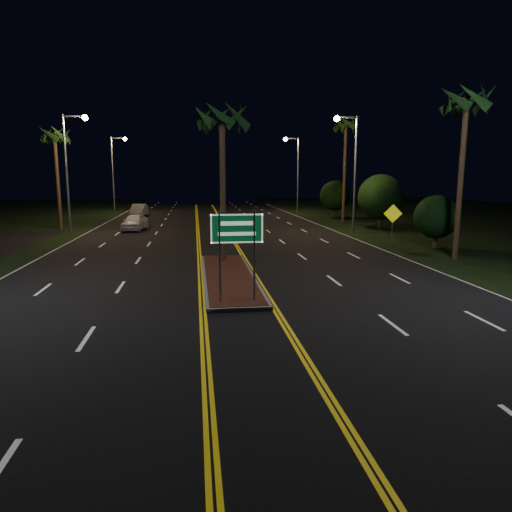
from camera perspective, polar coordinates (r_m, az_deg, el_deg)
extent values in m
plane|color=black|center=(13.50, -1.23, -9.37)|extent=(120.00, 120.00, 0.00)
cube|color=gray|center=(20.20, -3.44, -2.62)|extent=(2.25, 10.25, 0.15)
cube|color=#592819|center=(20.18, -3.44, -2.38)|extent=(2.00, 10.00, 0.02)
cylinder|color=gray|center=(15.72, -4.56, -0.03)|extent=(0.08, 0.08, 3.20)
cylinder|color=gray|center=(15.83, -0.22, 0.07)|extent=(0.08, 0.08, 3.20)
cube|color=#07471E|center=(15.63, -2.41, 3.45)|extent=(1.80, 0.04, 1.00)
cube|color=white|center=(15.60, -2.40, 3.44)|extent=(1.80, 0.01, 1.00)
cylinder|color=gray|center=(37.90, -22.58, 9.27)|extent=(0.18, 0.18, 9.00)
cube|color=gray|center=(37.96, -21.82, 15.92)|extent=(1.60, 0.12, 0.12)
sphere|color=#FABA70|center=(37.77, -20.59, 15.87)|extent=(0.44, 0.44, 0.44)
cylinder|color=gray|center=(57.47, -17.46, 9.56)|extent=(0.18, 0.18, 9.00)
cube|color=gray|center=(57.51, -16.89, 13.93)|extent=(1.60, 0.12, 0.12)
sphere|color=#FABA70|center=(57.38, -16.07, 13.88)|extent=(0.44, 0.44, 0.44)
cylinder|color=gray|center=(36.81, 12.27, 9.80)|extent=(0.18, 0.18, 9.00)
cube|color=gray|center=(36.81, 11.31, 16.63)|extent=(1.60, 0.12, 0.12)
sphere|color=#FABA70|center=(36.56, 10.06, 16.55)|extent=(0.44, 0.44, 0.44)
cylinder|color=gray|center=(56.05, 5.26, 9.97)|extent=(0.18, 0.18, 9.00)
cube|color=gray|center=(56.05, 4.51, 14.43)|extent=(1.60, 0.12, 0.12)
sphere|color=#FABA70|center=(55.88, 3.68, 14.35)|extent=(0.44, 0.44, 0.44)
cylinder|color=#382819|center=(23.22, -4.18, 8.17)|extent=(0.28, 0.28, 7.50)
cylinder|color=#382819|center=(42.23, -23.53, 8.52)|extent=(0.28, 0.28, 8.00)
cylinder|color=#382819|center=(26.59, 24.22, 8.64)|extent=(0.28, 0.28, 8.50)
cylinder|color=#382819|center=(44.96, 10.99, 10.16)|extent=(0.28, 0.28, 9.50)
cylinder|color=#382819|center=(30.81, 21.42, 1.79)|extent=(0.24, 0.24, 0.90)
sphere|color=black|center=(30.65, 21.60, 4.56)|extent=(2.70, 2.70, 2.70)
cylinder|color=#382819|center=(39.95, 15.16, 4.12)|extent=(0.24, 0.24, 1.26)
sphere|color=black|center=(39.80, 15.29, 7.12)|extent=(3.78, 3.78, 3.78)
cylinder|color=#382819|center=(51.13, 9.76, 5.43)|extent=(0.24, 0.24, 1.08)
sphere|color=black|center=(51.03, 9.82, 7.44)|extent=(3.24, 3.24, 3.24)
imported|color=silver|center=(39.40, -14.92, 4.29)|extent=(2.67, 4.99, 1.59)
imported|color=silver|center=(53.12, -14.42, 5.69)|extent=(2.34, 4.86, 1.58)
cylinder|color=gray|center=(29.81, 16.64, 3.24)|extent=(0.07, 0.07, 2.38)
cube|color=#E4EA0C|center=(29.70, 16.75, 5.10)|extent=(1.13, 0.23, 1.15)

